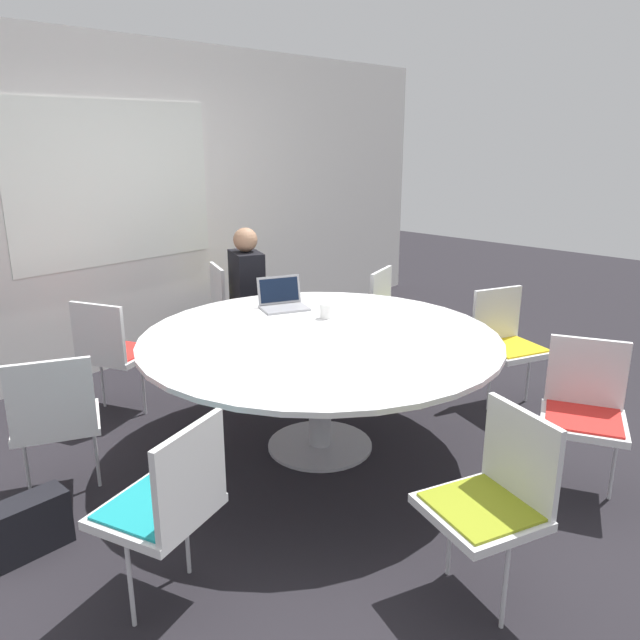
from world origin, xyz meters
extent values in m
plane|color=black|center=(0.00, 0.00, 0.00)|extent=(16.00, 16.00, 0.00)
cube|color=silver|center=(0.00, 2.31, 1.35)|extent=(8.00, 0.06, 2.70)
cube|color=white|center=(0.00, 2.27, 1.55)|extent=(1.80, 0.01, 1.30)
cylinder|color=#B7B7BC|center=(0.00, 0.00, 0.01)|extent=(0.67, 0.67, 0.02)
cylinder|color=#B7B7BC|center=(0.00, 0.00, 0.37)|extent=(0.14, 0.14, 0.70)
cylinder|color=white|center=(0.00, 0.00, 0.74)|extent=(2.20, 2.20, 0.03)
cube|color=silver|center=(0.76, 1.67, 0.43)|extent=(0.56, 0.57, 0.04)
cube|color=gold|center=(0.76, 1.67, 0.46)|extent=(0.50, 0.51, 0.01)
cube|color=silver|center=(0.58, 1.75, 0.65)|extent=(0.20, 0.39, 0.40)
cylinder|color=silver|center=(0.83, 1.83, 0.21)|extent=(0.02, 0.02, 0.41)
cylinder|color=silver|center=(0.68, 1.50, 0.21)|extent=(0.02, 0.02, 0.41)
cube|color=silver|center=(-0.57, 1.42, 0.43)|extent=(0.55, 0.56, 0.04)
cube|color=red|center=(-0.57, 1.42, 0.46)|extent=(0.49, 0.50, 0.01)
cube|color=silver|center=(-0.75, 1.35, 0.65)|extent=(0.18, 0.40, 0.40)
cylinder|color=silver|center=(-0.63, 1.59, 0.21)|extent=(0.02, 0.02, 0.41)
cylinder|color=silver|center=(-0.50, 1.26, 0.21)|extent=(0.02, 0.02, 0.41)
cube|color=silver|center=(-1.37, 0.69, 0.43)|extent=(0.58, 0.57, 0.04)
cube|color=red|center=(-1.37, 0.69, 0.46)|extent=(0.51, 0.50, 0.01)
cube|color=silver|center=(-1.46, 0.51, 0.65)|extent=(0.39, 0.21, 0.40)
cylinder|color=silver|center=(-1.53, 0.77, 0.21)|extent=(0.02, 0.02, 0.41)
cylinder|color=silver|center=(-1.21, 0.61, 0.21)|extent=(0.02, 0.02, 0.41)
cube|color=silver|center=(-1.47, -0.43, 0.43)|extent=(0.54, 0.53, 0.04)
cube|color=teal|center=(-1.47, -0.43, 0.46)|extent=(0.48, 0.46, 0.01)
cube|color=silver|center=(-1.42, -0.62, 0.65)|extent=(0.41, 0.15, 0.40)
cylinder|color=silver|center=(-1.64, -0.48, 0.21)|extent=(0.02, 0.02, 0.41)
cylinder|color=silver|center=(-1.30, -0.38, 0.21)|extent=(0.02, 0.02, 0.41)
cube|color=silver|center=(-0.56, -1.42, 0.43)|extent=(0.55, 0.56, 0.04)
cube|color=olive|center=(-0.56, -1.42, 0.46)|extent=(0.49, 0.50, 0.01)
cube|color=silver|center=(-0.38, -1.50, 0.65)|extent=(0.18, 0.40, 0.40)
cylinder|color=silver|center=(-0.63, -1.59, 0.21)|extent=(0.02, 0.02, 0.41)
cylinder|color=silver|center=(-0.49, -1.26, 0.21)|extent=(0.02, 0.02, 0.41)
cube|color=silver|center=(0.58, -1.42, 0.43)|extent=(0.55, 0.57, 0.04)
cube|color=red|center=(0.58, -1.42, 0.46)|extent=(0.49, 0.50, 0.01)
cube|color=silver|center=(0.76, -1.35, 0.65)|extent=(0.18, 0.40, 0.40)
cylinder|color=silver|center=(0.64, -1.59, 0.21)|extent=(0.02, 0.02, 0.41)
cylinder|color=silver|center=(0.51, -1.25, 0.21)|extent=(0.02, 0.02, 0.41)
cube|color=silver|center=(1.41, -0.59, 0.43)|extent=(0.57, 0.56, 0.04)
cube|color=gold|center=(1.41, -0.59, 0.46)|extent=(0.50, 0.49, 0.01)
cube|color=silver|center=(1.49, -0.41, 0.65)|extent=(0.40, 0.19, 0.40)
cylinder|color=silver|center=(1.58, -0.66, 0.21)|extent=(0.02, 0.02, 0.41)
cylinder|color=silver|center=(1.25, -0.52, 0.21)|extent=(0.02, 0.02, 0.41)
cube|color=silver|center=(1.47, 0.43, 0.43)|extent=(0.54, 0.53, 0.04)
cube|color=olive|center=(1.47, 0.43, 0.46)|extent=(0.47, 0.46, 0.01)
cube|color=silver|center=(1.42, 0.61, 0.65)|extent=(0.41, 0.15, 0.40)
cylinder|color=silver|center=(1.64, 0.48, 0.21)|extent=(0.02, 0.02, 0.41)
cylinder|color=silver|center=(1.30, 0.38, 0.21)|extent=(0.02, 0.02, 0.41)
cylinder|color=black|center=(0.79, 1.49, 0.23)|extent=(0.10, 0.10, 0.45)
cylinder|color=black|center=(0.71, 1.32, 0.23)|extent=(0.10, 0.10, 0.45)
cube|color=black|center=(0.66, 1.45, 0.73)|extent=(0.35, 0.42, 0.55)
sphere|color=#A87A5B|center=(0.66, 1.45, 1.10)|extent=(0.20, 0.20, 0.20)
cube|color=#99999E|center=(0.27, 0.59, 0.76)|extent=(0.38, 0.34, 0.02)
cube|color=#99999E|center=(0.32, 0.69, 0.87)|extent=(0.31, 0.18, 0.20)
cube|color=black|center=(0.31, 0.69, 0.87)|extent=(0.28, 0.15, 0.17)
cylinder|color=white|center=(0.31, 0.23, 0.80)|extent=(0.08, 0.08, 0.10)
cube|color=black|center=(-1.72, 0.31, 0.14)|extent=(0.36, 0.16, 0.28)
camera|label=1|loc=(-2.66, -2.46, 1.94)|focal=35.00mm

